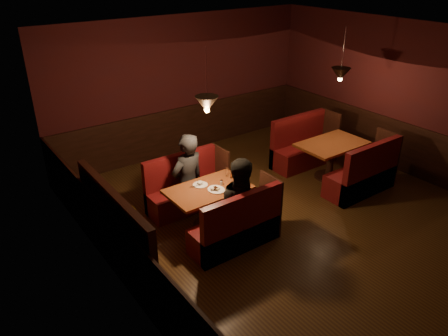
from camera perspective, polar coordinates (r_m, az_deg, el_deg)
room at (r=6.76m, az=7.90°, el=0.49°), size 6.02×7.02×2.92m
main_table at (r=6.86m, az=-1.94°, el=-3.78°), size 1.28×0.78×0.90m
main_bench_far at (r=7.52m, az=-4.94°, el=-2.96°), size 1.41×0.50×0.96m
main_bench_near at (r=6.49m, az=1.83°, el=-8.05°), size 1.41×0.50×0.96m
second_table at (r=8.60m, az=13.83°, el=2.04°), size 1.30×0.83×0.73m
second_bench_far at (r=9.18m, az=10.21°, el=2.49°), size 1.44×0.54×1.03m
second_bench_near at (r=8.29m, az=17.80°, el=-1.10°), size 1.44×0.54×1.03m
diner_a at (r=7.10m, az=-4.85°, el=0.43°), size 0.70×0.51×1.76m
diner_b at (r=6.34m, az=2.64°, el=-3.13°), size 0.98×0.86×1.71m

